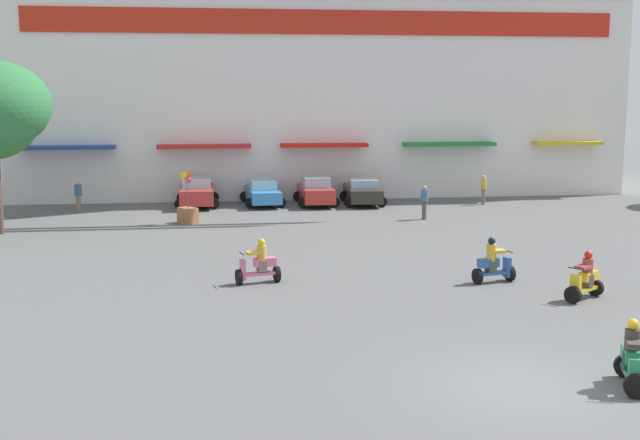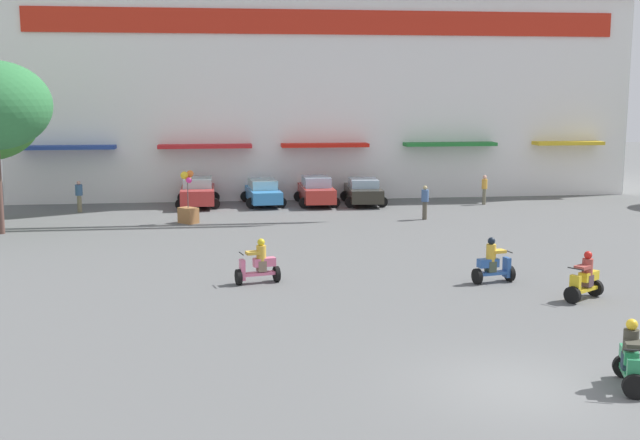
% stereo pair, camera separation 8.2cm
% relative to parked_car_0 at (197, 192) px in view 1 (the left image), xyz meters
% --- Properties ---
extents(ground_plane, '(128.00, 128.00, 0.00)m').
position_rel_parked_car_0_xyz_m(ground_plane, '(7.48, -15.30, -0.79)').
color(ground_plane, '#5C5E5E').
extents(colonial_building, '(36.36, 18.14, 22.71)m').
position_rel_parked_car_0_xyz_m(colonial_building, '(7.48, 8.31, 9.10)').
color(colonial_building, white).
rests_on(colonial_building, ground).
extents(parked_car_0, '(2.39, 4.37, 1.56)m').
position_rel_parked_car_0_xyz_m(parked_car_0, '(0.00, 0.00, 0.00)').
color(parked_car_0, '#B93130').
rests_on(parked_car_0, ground).
extents(parked_car_1, '(2.43, 4.50, 1.42)m').
position_rel_parked_car_0_xyz_m(parked_car_1, '(3.56, 0.05, -0.07)').
color(parked_car_1, '#3684CA').
rests_on(parked_car_1, ground).
extents(parked_car_2, '(2.28, 4.28, 1.58)m').
position_rel_parked_car_0_xyz_m(parked_car_2, '(6.52, -0.30, -0.00)').
color(parked_car_2, '#B53028').
rests_on(parked_car_2, ground).
extents(parked_car_3, '(2.49, 4.24, 1.43)m').
position_rel_parked_car_0_xyz_m(parked_car_3, '(9.15, -0.45, -0.06)').
color(parked_car_3, '#2D2B23').
rests_on(parked_car_3, ground).
extents(scooter_rider_0, '(1.52, 0.83, 1.49)m').
position_rel_parked_car_0_xyz_m(scooter_rider_0, '(2.39, -18.21, -0.17)').
color(scooter_rider_0, black).
rests_on(scooter_rider_0, ground).
extents(scooter_rider_1, '(1.46, 0.80, 1.53)m').
position_rel_parked_car_0_xyz_m(scooter_rider_1, '(10.10, -19.12, -0.16)').
color(scooter_rider_1, black).
rests_on(scooter_rider_1, ground).
extents(scooter_rider_3, '(1.48, 1.24, 1.49)m').
position_rel_parked_car_0_xyz_m(scooter_rider_3, '(12.12, -21.57, -0.17)').
color(scooter_rider_3, black).
rests_on(scooter_rider_3, ground).
extents(scooter_rider_4, '(0.94, 1.49, 1.49)m').
position_rel_parked_car_0_xyz_m(scooter_rider_4, '(9.80, -28.59, -0.18)').
color(scooter_rider_4, black).
rests_on(scooter_rider_4, ground).
extents(pedestrian_0, '(0.41, 0.41, 1.65)m').
position_rel_parked_car_0_xyz_m(pedestrian_0, '(15.81, -1.43, 0.17)').
color(pedestrian_0, '#696551').
rests_on(pedestrian_0, ground).
extents(pedestrian_1, '(0.42, 0.42, 1.68)m').
position_rel_parked_car_0_xyz_m(pedestrian_1, '(11.19, -6.09, 0.17)').
color(pedestrian_1, '#514C3F').
rests_on(pedestrian_1, ground).
extents(pedestrian_2, '(0.49, 0.49, 1.65)m').
position_rel_parked_car_0_xyz_m(pedestrian_2, '(-6.09, -1.48, 0.14)').
color(pedestrian_2, '#786F51').
rests_on(pedestrian_2, ground).
extents(balloon_vendor_cart, '(1.05, 1.07, 2.55)m').
position_rel_parked_car_0_xyz_m(balloon_vendor_cart, '(-0.33, -5.73, 0.15)').
color(balloon_vendor_cart, '#A16A3C').
rests_on(balloon_vendor_cart, ground).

